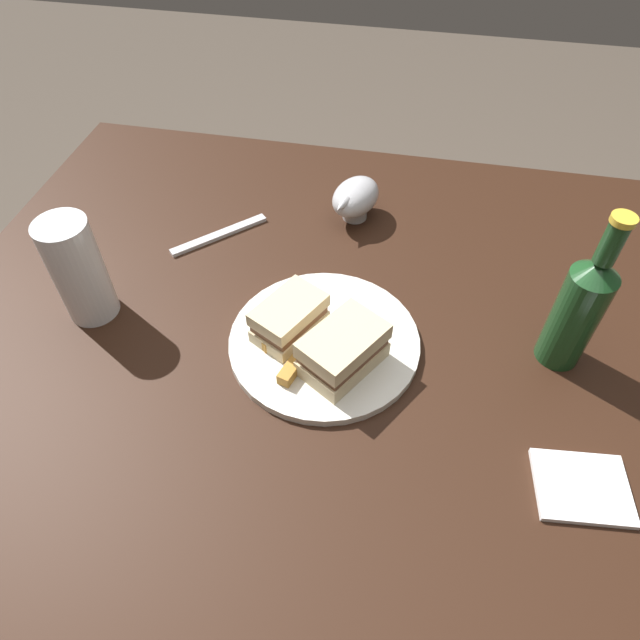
{
  "coord_description": "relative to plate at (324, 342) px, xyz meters",
  "views": [
    {
      "loc": [
        0.12,
        -0.55,
        1.34
      ],
      "look_at": [
        0.01,
        -0.02,
        0.74
      ],
      "focal_mm": 31.54,
      "sensor_mm": 36.0,
      "label": 1
    }
  ],
  "objects": [
    {
      "name": "potato_wedge_back",
      "position": [
        -0.03,
        -0.07,
        0.02
      ],
      "size": [
        0.03,
        0.05,
        0.02
      ],
      "primitive_type": "cube",
      "rotation": [
        0.0,
        0.0,
        4.41
      ],
      "color": "#B77F33",
      "rests_on": "plate"
    },
    {
      "name": "potato_wedge_middle",
      "position": [
        0.01,
        -0.04,
        0.02
      ],
      "size": [
        0.04,
        0.04,
        0.02
      ],
      "primitive_type": "cube",
      "rotation": [
        0.0,
        0.0,
        2.55
      ],
      "color": "#AD702D",
      "rests_on": "plate"
    },
    {
      "name": "fork",
      "position": [
        -0.23,
        0.2,
        -0.0
      ],
      "size": [
        0.14,
        0.14,
        0.01
      ],
      "primitive_type": "cube",
      "rotation": [
        0.0,
        0.0,
        3.92
      ],
      "color": "silver",
      "rests_on": "dining_table"
    },
    {
      "name": "plate",
      "position": [
        0.0,
        0.0,
        0.0
      ],
      "size": [
        0.28,
        0.28,
        0.01
      ],
      "primitive_type": "cylinder",
      "color": "silver",
      "rests_on": "dining_table"
    },
    {
      "name": "napkin",
      "position": [
        0.34,
        -0.16,
        -0.0
      ],
      "size": [
        0.12,
        0.1,
        0.01
      ],
      "primitive_type": "cube",
      "rotation": [
        0.0,
        0.0,
        0.1
      ],
      "color": "white",
      "rests_on": "dining_table"
    },
    {
      "name": "cider_bottle",
      "position": [
        0.33,
        0.05,
        0.09
      ],
      "size": [
        0.06,
        0.06,
        0.25
      ],
      "color": "#19421E",
      "rests_on": "dining_table"
    },
    {
      "name": "ground_plane",
      "position": [
        -0.02,
        0.04,
        -0.71
      ],
      "size": [
        6.0,
        6.0,
        0.0
      ],
      "primitive_type": "plane",
      "color": "#4C4238"
    },
    {
      "name": "pint_glass",
      "position": [
        -0.36,
        -0.0,
        0.07
      ],
      "size": [
        0.07,
        0.07,
        0.17
      ],
      "color": "white",
      "rests_on": "dining_table"
    },
    {
      "name": "potato_wedge_front",
      "position": [
        -0.07,
        -0.01,
        0.01
      ],
      "size": [
        0.05,
        0.06,
        0.02
      ],
      "primitive_type": "cube",
      "rotation": [
        0.0,
        0.0,
        4.02
      ],
      "color": "#B77F33",
      "rests_on": "plate"
    },
    {
      "name": "sandwich_half_left",
      "position": [
        -0.05,
        0.01,
        0.03
      ],
      "size": [
        0.11,
        0.12,
        0.06
      ],
      "color": "beige",
      "rests_on": "plate"
    },
    {
      "name": "dining_table",
      "position": [
        -0.02,
        0.04,
        -0.36
      ],
      "size": [
        1.18,
        0.98,
        0.71
      ],
      "primitive_type": "cube",
      "color": "black",
      "rests_on": "ground"
    },
    {
      "name": "gravy_boat",
      "position": [
        -0.0,
        0.3,
        0.04
      ],
      "size": [
        0.11,
        0.13,
        0.07
      ],
      "color": "#B7B7BC",
      "rests_on": "dining_table"
    },
    {
      "name": "sandwich_half_right",
      "position": [
        0.03,
        -0.04,
        0.04
      ],
      "size": [
        0.12,
        0.14,
        0.06
      ],
      "color": "beige",
      "rests_on": "plate"
    }
  ]
}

